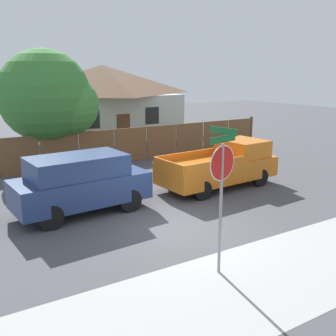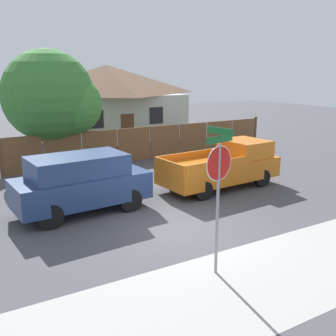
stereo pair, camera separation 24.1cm
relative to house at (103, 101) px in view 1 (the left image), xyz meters
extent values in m
plane|color=#47474C|center=(-4.62, -16.67, -2.63)|extent=(80.00, 80.00, 0.00)
cube|color=#A3A39E|center=(-4.62, -20.27, -2.63)|extent=(36.00, 3.20, 0.01)
cube|color=brown|center=(-7.33, -7.61, -1.75)|extent=(1.82, 0.06, 1.76)
cube|color=brown|center=(-5.43, -7.61, -1.75)|extent=(1.82, 0.06, 1.76)
cube|color=brown|center=(-3.54, -7.61, -1.75)|extent=(1.82, 0.06, 1.76)
cube|color=brown|center=(-1.65, -7.61, -1.75)|extent=(1.82, 0.06, 1.76)
cube|color=brown|center=(0.24, -7.61, -1.75)|extent=(1.82, 0.06, 1.76)
cube|color=brown|center=(2.13, -7.61, -1.75)|extent=(1.82, 0.06, 1.76)
cube|color=brown|center=(4.02, -7.61, -1.75)|extent=(1.82, 0.06, 1.76)
cube|color=brown|center=(5.91, -7.61, -1.75)|extent=(1.82, 0.06, 1.76)
cube|color=brown|center=(6.86, -7.61, -1.70)|extent=(0.12, 0.12, 1.86)
cube|color=#B2C1B7|center=(0.00, 0.00, -1.09)|extent=(9.39, 6.39, 3.08)
pyramid|color=brown|center=(0.00, 0.00, 1.45)|extent=(10.14, 6.90, 2.00)
cube|color=black|center=(-2.11, -3.21, -0.85)|extent=(1.00, 0.04, 1.10)
cube|color=black|center=(2.11, -3.21, -0.85)|extent=(1.00, 0.04, 1.10)
cube|color=brown|center=(0.00, -3.21, -1.63)|extent=(0.90, 0.04, 2.00)
cylinder|color=brown|center=(-5.76, -6.76, -1.71)|extent=(0.40, 0.40, 1.85)
sphere|color=#387A33|center=(-5.76, -6.76, 0.87)|extent=(4.42, 4.42, 4.42)
sphere|color=#3C8437|center=(-4.76, -7.31, 0.43)|extent=(2.87, 2.87, 2.87)
cube|color=navy|center=(-6.60, -13.91, -1.81)|extent=(4.53, 2.18, 0.91)
cube|color=navy|center=(-6.71, -13.92, -1.00)|extent=(3.20, 1.94, 0.69)
cube|color=black|center=(-5.24, -13.82, -1.00)|extent=(0.17, 1.65, 0.58)
cylinder|color=black|center=(-5.29, -12.99, -2.24)|extent=(0.79, 0.22, 0.79)
cylinder|color=black|center=(-5.17, -14.64, -2.24)|extent=(0.79, 0.22, 0.79)
cylinder|color=black|center=(-8.02, -13.18, -2.24)|extent=(0.79, 0.22, 0.79)
cylinder|color=black|center=(-7.90, -14.83, -2.24)|extent=(0.79, 0.22, 0.79)
cube|color=orange|center=(-0.84, -13.91, -1.89)|extent=(5.16, 2.34, 0.80)
cube|color=orange|center=(0.54, -13.81, -1.14)|extent=(1.73, 1.95, 0.69)
cube|color=orange|center=(-1.76, -13.02, -1.35)|extent=(3.15, 0.30, 0.28)
cube|color=orange|center=(-1.63, -14.92, -1.35)|extent=(3.15, 0.30, 0.28)
cube|color=orange|center=(-3.31, -14.08, -1.35)|extent=(0.21, 1.90, 0.28)
cylinder|color=black|center=(0.65, -12.91, -2.27)|extent=(0.72, 0.22, 0.72)
cylinder|color=black|center=(0.77, -14.69, -2.27)|extent=(0.72, 0.22, 0.72)
cylinder|color=black|center=(-2.46, -13.13, -2.27)|extent=(0.72, 0.22, 0.72)
cylinder|color=black|center=(-2.34, -14.91, -2.27)|extent=(0.72, 0.22, 0.72)
cylinder|color=gray|center=(-5.23, -19.48, -1.09)|extent=(0.07, 0.07, 3.09)
cylinder|color=red|center=(-5.23, -19.48, 0.02)|extent=(0.75, 0.17, 0.76)
cylinder|color=white|center=(-5.23, -19.48, 0.02)|extent=(0.80, 0.16, 0.81)
cube|color=#19602D|center=(-5.23, -19.48, 0.56)|extent=(0.82, 0.18, 0.15)
cube|color=#19602D|center=(-5.23, -19.48, 0.74)|extent=(0.17, 0.74, 0.15)
camera|label=1|loc=(-10.68, -26.06, 1.99)|focal=42.00mm
camera|label=2|loc=(-10.48, -26.19, 1.99)|focal=42.00mm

